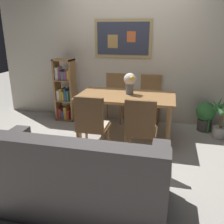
% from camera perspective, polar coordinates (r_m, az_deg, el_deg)
% --- Properties ---
extents(ground_plane, '(12.00, 12.00, 0.00)m').
position_cam_1_polar(ground_plane, '(3.70, 0.22, -8.77)').
color(ground_plane, '#B7B2A8').
extents(wall_back_with_painting, '(5.20, 0.14, 2.60)m').
position_cam_1_polar(wall_back_with_painting, '(4.68, 4.27, 13.73)').
color(wall_back_with_painting, beige).
rests_on(wall_back_with_painting, ground_plane).
extents(dining_table, '(1.51, 0.88, 0.73)m').
position_cam_1_polar(dining_table, '(3.88, 3.34, 2.66)').
color(dining_table, '#9E7042').
rests_on(dining_table, ground_plane).
extents(dining_chair_near_right, '(0.40, 0.41, 0.91)m').
position_cam_1_polar(dining_chair_near_right, '(3.12, 6.69, -3.41)').
color(dining_chair_near_right, '#9E7042').
rests_on(dining_chair_near_right, ground_plane).
extents(dining_chair_near_left, '(0.40, 0.41, 0.91)m').
position_cam_1_polar(dining_chair_near_left, '(3.25, -4.77, -2.44)').
color(dining_chair_near_left, '#9E7042').
rests_on(dining_chair_near_left, ground_plane).
extents(dining_chair_far_left, '(0.40, 0.41, 0.91)m').
position_cam_1_polar(dining_chair_far_left, '(4.73, 0.66, 4.40)').
color(dining_chair_far_left, '#9E7042').
rests_on(dining_chair_far_left, ground_plane).
extents(dining_chair_far_right, '(0.40, 0.41, 0.91)m').
position_cam_1_polar(dining_chair_far_right, '(4.59, 8.84, 3.74)').
color(dining_chair_far_right, '#9E7042').
rests_on(dining_chair_far_right, ground_plane).
extents(leather_couch, '(1.80, 0.84, 0.84)m').
position_cam_1_polar(leather_couch, '(2.52, -8.92, -15.14)').
color(leather_couch, '#514C4C').
rests_on(leather_couch, ground_plane).
extents(bookshelf, '(0.36, 0.28, 1.19)m').
position_cam_1_polar(bookshelf, '(4.82, -10.81, 4.60)').
color(bookshelf, '#9E7042').
rests_on(bookshelf, ground_plane).
extents(potted_ivy, '(0.34, 0.34, 0.58)m').
position_cam_1_polar(potted_ivy, '(4.57, 20.94, -0.69)').
color(potted_ivy, '#4C4742').
rests_on(potted_ivy, ground_plane).
extents(potted_palm, '(0.42, 0.39, 0.71)m').
position_cam_1_polar(potted_palm, '(4.34, 24.21, -1.71)').
color(potted_palm, '#B2ADA3').
rests_on(potted_palm, ground_plane).
extents(flower_vase, '(0.20, 0.20, 0.33)m').
position_cam_1_polar(flower_vase, '(3.87, 4.19, 7.05)').
color(flower_vase, slate).
rests_on(flower_vase, dining_table).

